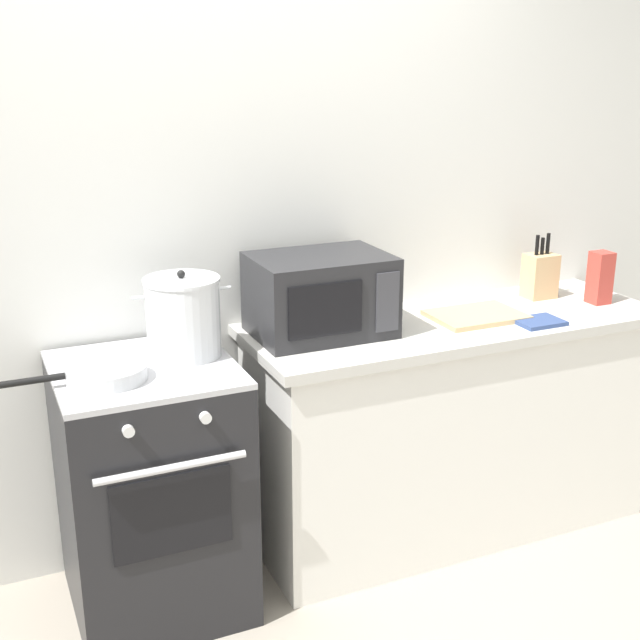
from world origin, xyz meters
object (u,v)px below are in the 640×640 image
object	(u,v)px
frying_pan	(105,373)
cutting_board	(476,316)
microwave	(320,295)
oven_mitt	(539,322)
stock_pot	(183,317)
knife_block	(540,275)
pasta_box	(600,278)
stove	(152,488)

from	to	relation	value
frying_pan	cutting_board	world-z (taller)	frying_pan
microwave	oven_mitt	distance (m)	0.87
stock_pot	microwave	xyz separation A→B (m)	(0.53, 0.02, 0.01)
microwave	knife_block	distance (m)	1.06
pasta_box	oven_mitt	bearing A→B (deg)	-162.29
stock_pot	microwave	world-z (taller)	stock_pot
stock_pot	cutting_board	size ratio (longest dim) A/B	0.96
oven_mitt	pasta_box	bearing A→B (deg)	17.71
cutting_board	knife_block	size ratio (longest dim) A/B	1.29
knife_block	oven_mitt	xyz separation A→B (m)	(-0.23, -0.30, -0.09)
cutting_board	microwave	bearing A→B (deg)	173.09
knife_block	frying_pan	bearing A→B (deg)	-173.56
frying_pan	oven_mitt	xyz separation A→B (m)	(1.65, -0.09, -0.02)
stove	cutting_board	distance (m)	1.41
frying_pan	microwave	xyz separation A→B (m)	(0.83, 0.15, 0.12)
microwave	cutting_board	xyz separation A→B (m)	(0.64, -0.08, -0.14)
stove	pasta_box	size ratio (longest dim) A/B	4.18
stock_pot	pasta_box	size ratio (longest dim) A/B	1.57
stove	microwave	xyz separation A→B (m)	(0.69, 0.08, 0.61)
stove	microwave	distance (m)	0.92
cutting_board	oven_mitt	distance (m)	0.24
stove	pasta_box	bearing A→B (deg)	-0.86
microwave	cutting_board	size ratio (longest dim) A/B	1.39
microwave	knife_block	size ratio (longest dim) A/B	1.80
microwave	knife_block	xyz separation A→B (m)	(1.06, 0.06, -0.05)
frying_pan	knife_block	size ratio (longest dim) A/B	1.65
knife_block	microwave	bearing A→B (deg)	-176.65
cutting_board	oven_mitt	size ratio (longest dim) A/B	2.00
microwave	stove	bearing A→B (deg)	-173.41
knife_block	pasta_box	distance (m)	0.24
stock_pot	cutting_board	bearing A→B (deg)	-2.68
stock_pot	frying_pan	bearing A→B (deg)	-156.91
microwave	cutting_board	world-z (taller)	microwave
stove	cutting_board	xyz separation A→B (m)	(1.33, 0.00, 0.47)
microwave	oven_mitt	xyz separation A→B (m)	(0.83, -0.24, -0.14)
stock_pot	cutting_board	xyz separation A→B (m)	(1.17, -0.05, -0.13)
microwave	cutting_board	distance (m)	0.66
frying_pan	oven_mitt	size ratio (longest dim) A/B	2.55
frying_pan	pasta_box	bearing A→B (deg)	1.18
frying_pan	stove	bearing A→B (deg)	26.99
knife_block	stock_pot	bearing A→B (deg)	-176.92
frying_pan	microwave	size ratio (longest dim) A/B	0.92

